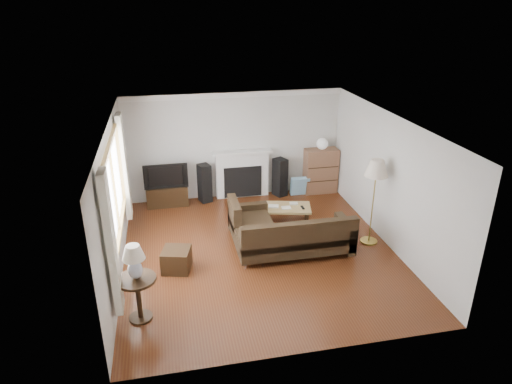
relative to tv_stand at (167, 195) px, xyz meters
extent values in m
cube|color=#522612|center=(1.63, -2.50, -0.23)|extent=(5.10, 5.60, 0.04)
cube|color=white|center=(1.63, -2.50, 2.27)|extent=(5.10, 5.60, 0.04)
cube|color=silver|center=(1.63, 0.25, 1.02)|extent=(5.00, 0.04, 2.50)
cube|color=silver|center=(1.63, -5.25, 1.02)|extent=(5.00, 0.04, 2.50)
cube|color=silver|center=(-0.87, -2.50, 1.02)|extent=(0.04, 5.50, 2.50)
cube|color=silver|center=(4.13, -2.50, 1.02)|extent=(0.04, 5.50, 2.50)
cube|color=olive|center=(-0.82, -2.70, 1.32)|extent=(0.12, 2.74, 1.54)
cube|color=#ECE7CE|center=(-0.77, -4.22, 1.17)|extent=(0.10, 0.35, 2.10)
cube|color=#ECE7CE|center=(-0.77, -1.18, 1.17)|extent=(0.10, 0.35, 2.10)
cube|color=white|center=(1.78, 0.14, 0.34)|extent=(1.40, 0.26, 1.15)
cube|color=black|center=(0.00, 0.00, 0.00)|extent=(0.93, 0.42, 0.47)
imported|color=black|center=(0.00, 0.00, 0.52)|extent=(0.98, 0.13, 0.56)
cube|color=black|center=(0.87, 0.04, 0.22)|extent=(0.33, 0.37, 0.90)
cube|color=black|center=(2.68, 0.03, 0.23)|extent=(0.36, 0.39, 0.92)
cube|color=brown|center=(3.70, 0.03, 0.31)|extent=(0.80, 0.38, 1.09)
sphere|color=white|center=(3.70, 0.03, 0.99)|extent=(0.27, 0.27, 0.27)
cube|color=black|center=(2.26, -2.70, 0.14)|extent=(2.33, 1.70, 0.75)
cube|color=#9E824B|center=(2.40, -1.50, -0.03)|extent=(1.16, 0.80, 0.41)
cube|color=black|center=(0.08, -2.81, -0.03)|extent=(0.58, 0.58, 0.40)
cube|color=#AA903B|center=(3.82, -2.58, 0.62)|extent=(0.56, 0.56, 1.71)
cube|color=black|center=(-0.52, -4.05, 0.12)|extent=(0.57, 0.57, 0.71)
cube|color=silver|center=(-0.52, -4.05, 0.74)|extent=(0.33, 0.33, 0.53)
camera|label=1|loc=(0.05, -9.83, 4.21)|focal=32.00mm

